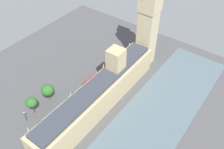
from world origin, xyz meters
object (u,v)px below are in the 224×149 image
(clock_tower, at_px, (149,14))
(pedestrian_trailing, at_px, (116,70))
(double_decker_bus_opposite_hall, at_px, (112,65))
(car_black_near_tower, at_px, (41,124))
(pedestrian_far_end, at_px, (85,100))
(plane_tree_midblock, at_px, (48,90))
(car_white_under_trees, at_px, (73,96))
(plane_tree_kerbside, at_px, (31,102))
(car_dark_green_by_river_gate, at_px, (63,109))
(double_decker_bus_leading, at_px, (91,82))
(street_lamp_corner, at_px, (25,115))
(parliament_building, at_px, (100,93))

(clock_tower, height_order, pedestrian_trailing, clock_tower)
(double_decker_bus_opposite_hall, xyz_separation_m, car_black_near_tower, (2.32, 49.30, -1.74))
(pedestrian_far_end, height_order, plane_tree_midblock, plane_tree_midblock)
(car_white_under_trees, relative_size, car_black_near_tower, 1.02)
(double_decker_bus_opposite_hall, xyz_separation_m, car_white_under_trees, (2.58, 28.60, -1.74))
(car_black_near_tower, height_order, plane_tree_kerbside, plane_tree_kerbside)
(car_dark_green_by_river_gate, bearing_deg, double_decker_bus_leading, -89.90)
(clock_tower, distance_m, car_dark_green_by_river_gate, 62.16)
(double_decker_bus_opposite_hall, distance_m, pedestrian_far_end, 27.48)
(pedestrian_far_end, bearing_deg, double_decker_bus_leading, 108.27)
(street_lamp_corner, bearing_deg, car_black_near_tower, -160.75)
(double_decker_bus_opposite_hall, bearing_deg, pedestrian_far_end, 101.70)
(parliament_building, bearing_deg, double_decker_bus_opposite_hall, -65.17)
(car_black_near_tower, bearing_deg, pedestrian_trailing, 85.58)
(clock_tower, relative_size, pedestrian_far_end, 36.55)
(pedestrian_trailing, relative_size, plane_tree_midblock, 0.17)
(pedestrian_trailing, bearing_deg, plane_tree_kerbside, 168.15)
(double_decker_bus_opposite_hall, bearing_deg, double_decker_bus_leading, 92.70)
(clock_tower, relative_size, plane_tree_midblock, 6.36)
(double_decker_bus_leading, distance_m, pedestrian_far_end, 10.90)
(car_dark_green_by_river_gate, bearing_deg, plane_tree_midblock, -6.12)
(car_black_near_tower, bearing_deg, plane_tree_midblock, 124.92)
(clock_tower, relative_size, plane_tree_kerbside, 6.12)
(double_decker_bus_opposite_hall, bearing_deg, plane_tree_kerbside, 80.73)
(car_white_under_trees, bearing_deg, street_lamp_corner, 72.23)
(car_white_under_trees, bearing_deg, car_dark_green_by_river_gate, 103.06)
(car_dark_green_by_river_gate, bearing_deg, parliament_building, -130.10)
(clock_tower, distance_m, plane_tree_midblock, 61.61)
(pedestrian_trailing, bearing_deg, car_black_near_tower, 177.82)
(car_black_near_tower, xyz_separation_m, plane_tree_midblock, (8.27, -12.77, 5.52))
(car_black_near_tower, height_order, pedestrian_far_end, car_black_near_tower)
(plane_tree_midblock, bearing_deg, double_decker_bus_leading, -118.61)
(car_black_near_tower, relative_size, plane_tree_midblock, 0.52)
(plane_tree_midblock, bearing_deg, parliament_building, -150.76)
(parliament_building, height_order, car_black_near_tower, parliament_building)
(car_dark_green_by_river_gate, xyz_separation_m, pedestrian_trailing, (-3.26, -37.03, -0.21))
(double_decker_bus_opposite_hall, distance_m, pedestrian_trailing, 3.75)
(double_decker_bus_leading, bearing_deg, pedestrian_trailing, -99.30)
(clock_tower, bearing_deg, parliament_building, 90.12)
(parliament_building, relative_size, pedestrian_trailing, 49.49)
(car_black_near_tower, distance_m, plane_tree_kerbside, 10.33)
(plane_tree_midblock, bearing_deg, double_decker_bus_opposite_hall, -106.17)
(pedestrian_far_end, bearing_deg, plane_tree_kerbside, -131.37)
(plane_tree_midblock, bearing_deg, car_dark_green_by_river_gate, 173.63)
(double_decker_bus_opposite_hall, bearing_deg, street_lamp_corner, 82.96)
(double_decker_bus_opposite_hall, height_order, street_lamp_corner, street_lamp_corner)
(parliament_building, relative_size, car_white_under_trees, 15.59)
(parliament_building, bearing_deg, pedestrian_trailing, -71.03)
(double_decker_bus_leading, height_order, car_black_near_tower, double_decker_bus_leading)
(pedestrian_far_end, bearing_deg, parliament_building, 16.42)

